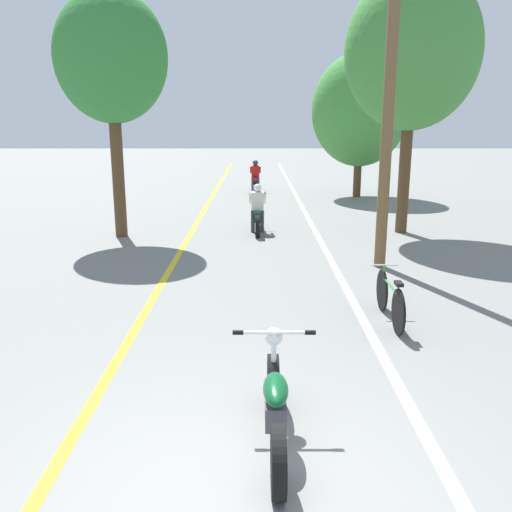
# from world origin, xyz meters

# --- Properties ---
(ground_plane) EXTENTS (120.00, 120.00, 0.00)m
(ground_plane) POSITION_xyz_m (0.00, 0.00, 0.00)
(ground_plane) COLOR slate
(lane_stripe_center) EXTENTS (0.14, 48.00, 0.01)m
(lane_stripe_center) POSITION_xyz_m (-1.70, 12.80, 0.00)
(lane_stripe_center) COLOR yellow
(lane_stripe_center) RESTS_ON ground
(lane_stripe_edge) EXTENTS (0.14, 48.00, 0.01)m
(lane_stripe_edge) POSITION_xyz_m (1.83, 12.80, 0.00)
(lane_stripe_edge) COLOR white
(lane_stripe_edge) RESTS_ON ground
(utility_pole) EXTENTS (1.10, 0.24, 7.47)m
(utility_pole) POSITION_xyz_m (2.81, 7.48, 3.83)
(utility_pole) COLOR brown
(utility_pole) RESTS_ON ground
(roadside_tree_right_near) EXTENTS (3.57, 3.21, 6.90)m
(roadside_tree_right_near) POSITION_xyz_m (4.24, 11.22, 4.83)
(roadside_tree_right_near) COLOR #513A23
(roadside_tree_right_near) RESTS_ON ground
(roadside_tree_right_far) EXTENTS (3.92, 3.53, 5.76)m
(roadside_tree_right_far) POSITION_xyz_m (4.34, 18.74, 3.49)
(roadside_tree_right_far) COLOR #513A23
(roadside_tree_right_far) RESTS_ON ground
(roadside_tree_left) EXTENTS (2.87, 2.59, 6.30)m
(roadside_tree_left) POSITION_xyz_m (-3.55, 10.67, 4.60)
(roadside_tree_left) COLOR #513A23
(roadside_tree_left) RESTS_ON ground
(motorcycle_foreground) EXTENTS (0.85, 2.03, 0.98)m
(motorcycle_foreground) POSITION_xyz_m (0.31, 0.84, 0.41)
(motorcycle_foreground) COLOR black
(motorcycle_foreground) RESTS_ON ground
(motorcycle_rider_lead) EXTENTS (0.50, 2.05, 1.36)m
(motorcycle_rider_lead) POSITION_xyz_m (0.17, 11.25, 0.51)
(motorcycle_rider_lead) COLOR black
(motorcycle_rider_lead) RESTS_ON ground
(motorcycle_rider_far) EXTENTS (0.50, 2.12, 1.40)m
(motorcycle_rider_far) POSITION_xyz_m (0.10, 20.30, 0.54)
(motorcycle_rider_far) COLOR black
(motorcycle_rider_far) RESTS_ON ground
(bicycle_parked) EXTENTS (0.44, 1.74, 0.80)m
(bicycle_parked) POSITION_xyz_m (2.22, 4.15, 0.37)
(bicycle_parked) COLOR black
(bicycle_parked) RESTS_ON ground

